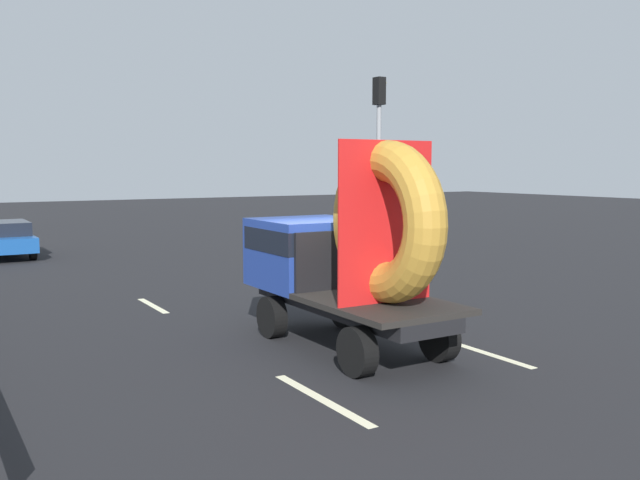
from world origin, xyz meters
TOP-DOWN VIEW (x-y plane):
  - ground_plane at (0.00, 0.00)m, footprint 120.00×120.00m
  - flatbed_truck at (-0.12, -0.30)m, footprint 2.02×4.88m
  - distant_sedan at (-3.92, 16.70)m, footprint 1.76×4.10m
  - traffic_light at (6.70, 7.95)m, footprint 0.42×0.36m
  - lane_dash_left_near at (-2.02, -2.68)m, footprint 0.16×2.56m
  - lane_dash_left_far at (-2.02, 5.12)m, footprint 0.16×2.01m
  - lane_dash_right_near at (1.77, -2.21)m, footprint 0.16×2.05m
  - lane_dash_right_far at (1.77, 5.13)m, footprint 0.16×2.93m

SIDE VIEW (x-z plane):
  - ground_plane at x=0.00m, z-range 0.00..0.00m
  - lane_dash_left_near at x=-2.02m, z-range 0.00..0.01m
  - lane_dash_left_far at x=-2.02m, z-range 0.00..0.01m
  - lane_dash_right_near at x=1.77m, z-range 0.00..0.01m
  - lane_dash_right_far at x=1.77m, z-range 0.00..0.01m
  - distant_sedan at x=-3.92m, z-range 0.05..1.39m
  - flatbed_truck at x=-0.12m, z-range -0.13..3.64m
  - traffic_light at x=6.70m, z-range 0.92..7.21m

